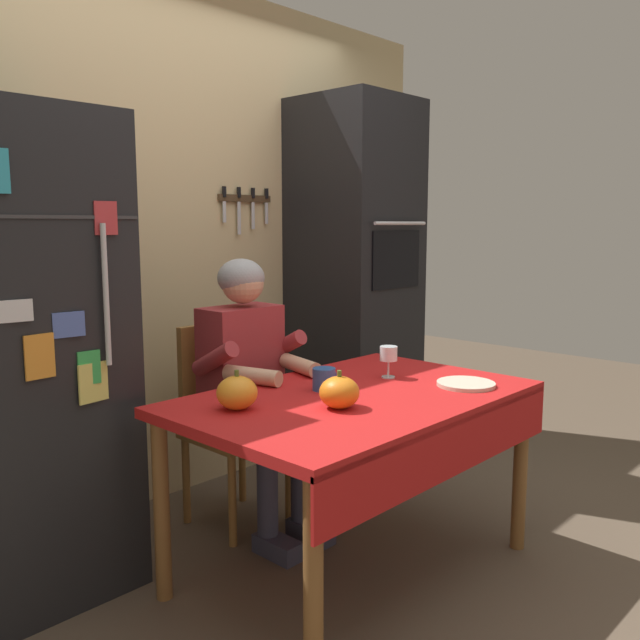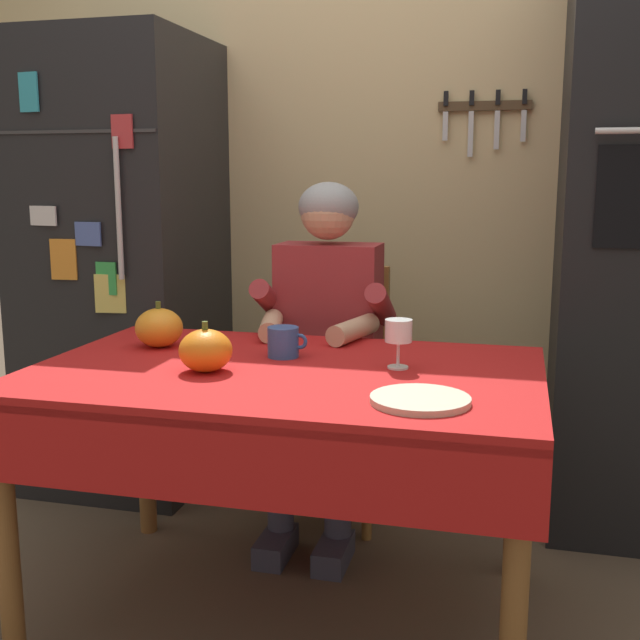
% 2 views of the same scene
% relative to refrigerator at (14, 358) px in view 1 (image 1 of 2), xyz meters
% --- Properties ---
extents(ground_plane, '(10.00, 10.00, 0.00)m').
position_rel_refrigerator_xyz_m(ground_plane, '(0.95, -0.96, -0.90)').
color(ground_plane, brown).
rests_on(ground_plane, ground).
extents(back_wall_assembly, '(3.70, 0.13, 2.60)m').
position_rel_refrigerator_xyz_m(back_wall_assembly, '(1.00, 0.39, 0.40)').
color(back_wall_assembly, '#D1B784').
rests_on(back_wall_assembly, ground).
extents(refrigerator, '(0.68, 0.71, 1.80)m').
position_rel_refrigerator_xyz_m(refrigerator, '(0.00, 0.00, 0.00)').
color(refrigerator, black).
rests_on(refrigerator, ground).
extents(wall_oven, '(0.60, 0.64, 2.10)m').
position_rel_refrigerator_xyz_m(wall_oven, '(2.00, 0.04, 0.15)').
color(wall_oven, black).
rests_on(wall_oven, ground).
extents(dining_table, '(1.40, 0.90, 0.74)m').
position_rel_refrigerator_xyz_m(dining_table, '(0.95, -0.88, -0.24)').
color(dining_table, brown).
rests_on(dining_table, ground).
extents(chair_behind_person, '(0.40, 0.40, 0.93)m').
position_rel_refrigerator_xyz_m(chair_behind_person, '(0.92, -0.09, -0.39)').
color(chair_behind_person, '#9E6B33').
rests_on(chair_behind_person, ground).
extents(seated_person, '(0.47, 0.55, 1.25)m').
position_rel_refrigerator_xyz_m(seated_person, '(0.92, -0.28, -0.16)').
color(seated_person, '#38384C').
rests_on(seated_person, ground).
extents(coffee_mug, '(0.12, 0.09, 0.09)m').
position_rel_refrigerator_xyz_m(coffee_mug, '(0.91, -0.73, -0.12)').
color(coffee_mug, '#2D569E').
rests_on(coffee_mug, dining_table).
extents(wine_glass, '(0.08, 0.08, 0.14)m').
position_rel_refrigerator_xyz_m(wine_glass, '(1.25, -0.79, -0.06)').
color(wine_glass, white).
rests_on(wine_glass, dining_table).
extents(pumpkin_large, '(0.15, 0.15, 0.14)m').
position_rel_refrigerator_xyz_m(pumpkin_large, '(0.49, -0.70, -0.10)').
color(pumpkin_large, orange).
rests_on(pumpkin_large, dining_table).
extents(pumpkin_medium, '(0.15, 0.15, 0.14)m').
position_rel_refrigerator_xyz_m(pumpkin_medium, '(0.75, -0.95, -0.10)').
color(pumpkin_medium, orange).
rests_on(pumpkin_medium, dining_table).
extents(serving_tray, '(0.24, 0.24, 0.02)m').
position_rel_refrigerator_xyz_m(serving_tray, '(1.36, -1.11, -0.15)').
color(serving_tray, beige).
rests_on(serving_tray, dining_table).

